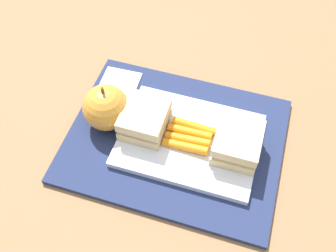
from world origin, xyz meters
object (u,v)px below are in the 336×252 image
carrot_sticks_bundle (189,136)px  apple (107,107)px  sandwich_half_right (145,119)px  paper_napkin (119,84)px  food_tray (189,140)px  sandwich_half_left (237,143)px

carrot_sticks_bundle → apple: bearing=-0.9°
carrot_sticks_bundle → apple: apple is taller
sandwich_half_right → paper_napkin: (0.08, -0.09, -0.03)m
apple → paper_napkin: (0.01, -0.08, -0.04)m
sandwich_half_right → carrot_sticks_bundle: bearing=179.9°
food_tray → sandwich_half_right: sandwich_half_right is taller
sandwich_half_left → carrot_sticks_bundle: bearing=0.1°
apple → carrot_sticks_bundle: bearing=179.1°
food_tray → sandwich_half_left: size_ratio=2.88×
food_tray → sandwich_half_left: bearing=180.0°
sandwich_half_left → apple: bearing=-0.5°
sandwich_half_right → paper_napkin: 0.12m
sandwich_half_left → sandwich_half_right: same height
food_tray → apple: (0.15, -0.00, 0.03)m
food_tray → sandwich_half_left: 0.08m
food_tray → sandwich_half_left: (-0.08, 0.00, 0.03)m
apple → food_tray: bearing=179.2°
sandwich_half_left → apple: (0.22, -0.00, 0.01)m
sandwich_half_right → paper_napkin: sandwich_half_right is taller
sandwich_half_right → apple: (0.07, -0.00, 0.01)m
carrot_sticks_bundle → paper_napkin: (0.16, -0.09, -0.02)m
carrot_sticks_bundle → sandwich_half_left: bearing=-179.9°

